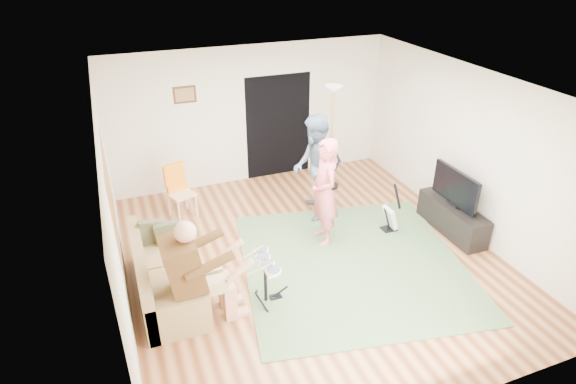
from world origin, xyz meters
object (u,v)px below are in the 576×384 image
(sofa, at_px, (162,279))
(guitarist, at_px, (315,168))
(television, at_px, (456,187))
(dining_chair, at_px, (182,198))
(drum_kit, at_px, (265,283))
(singer, at_px, (324,193))
(tv_cabinet, at_px, (452,218))
(guitar_spare, at_px, (390,217))
(torchiere_lamp, at_px, (332,120))

(sofa, xyz_separation_m, guitarist, (2.83, 1.23, 0.67))
(television, bearing_deg, dining_chair, 151.94)
(drum_kit, bearing_deg, singer, 38.58)
(guitarist, xyz_separation_m, tv_cabinet, (1.96, -1.32, -0.68))
(singer, distance_m, tv_cabinet, 2.30)
(sofa, bearing_deg, tv_cabinet, -1.11)
(guitar_spare, bearing_deg, drum_kit, -159.44)
(tv_cabinet, bearing_deg, guitarist, 145.93)
(sofa, relative_size, drum_kit, 2.74)
(sofa, xyz_separation_m, torchiere_lamp, (3.58, 2.15, 1.14))
(sofa, bearing_deg, guitarist, 23.53)
(singer, xyz_separation_m, guitar_spare, (1.19, -0.13, -0.64))
(sofa, distance_m, guitarist, 3.16)
(sofa, xyz_separation_m, guitar_spare, (3.83, 0.30, -0.01))
(singer, height_order, dining_chair, singer)
(drum_kit, xyz_separation_m, guitarist, (1.54, 1.88, 0.62))
(sofa, xyz_separation_m, drum_kit, (1.29, -0.65, 0.05))
(singer, height_order, guitarist, guitarist)
(dining_chair, bearing_deg, guitar_spare, -49.43)
(guitarist, bearing_deg, dining_chair, -94.57)
(torchiere_lamp, bearing_deg, dining_chair, -178.86)
(guitar_spare, distance_m, television, 1.16)
(tv_cabinet, height_order, television, television)
(tv_cabinet, bearing_deg, dining_chair, 152.23)
(guitarist, distance_m, television, 2.32)
(guitar_spare, height_order, dining_chair, dining_chair)
(drum_kit, xyz_separation_m, torchiere_lamp, (2.29, 2.80, 1.10))
(sofa, height_order, television, television)
(guitar_spare, bearing_deg, dining_chair, 150.74)
(guitar_spare, bearing_deg, sofa, -175.46)
(tv_cabinet, xyz_separation_m, television, (-0.05, 0.00, 0.60))
(drum_kit, xyz_separation_m, guitar_spare, (2.54, 0.95, -0.06))
(drum_kit, bearing_deg, torchiere_lamp, 50.64)
(torchiere_lamp, xyz_separation_m, television, (1.16, -2.24, -0.55))
(sofa, height_order, tv_cabinet, sofa)
(singer, xyz_separation_m, guitarist, (0.19, 0.80, 0.04))
(drum_kit, height_order, television, television)
(guitarist, bearing_deg, sofa, -49.62)
(singer, bearing_deg, dining_chair, -124.39)
(sofa, bearing_deg, dining_chair, 72.75)
(drum_kit, relative_size, guitar_spare, 0.81)
(drum_kit, xyz_separation_m, singer, (1.36, 1.08, 0.58))
(television, bearing_deg, guitarist, 145.24)
(sofa, relative_size, dining_chair, 2.03)
(drum_kit, relative_size, torchiere_lamp, 0.35)
(guitarist, relative_size, television, 1.79)
(drum_kit, bearing_deg, television, 9.18)
(television, bearing_deg, torchiere_lamp, 117.34)
(singer, xyz_separation_m, torchiere_lamp, (0.94, 1.71, 0.52))
(guitar_spare, relative_size, television, 0.85)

